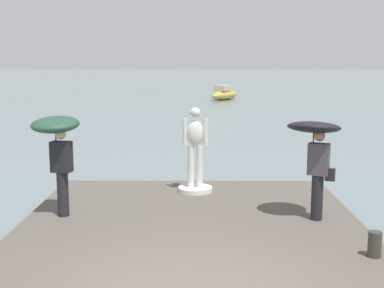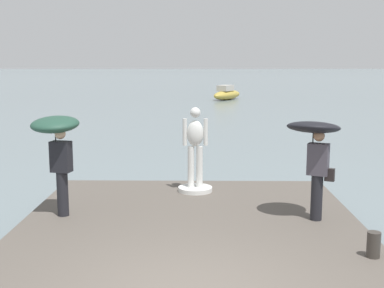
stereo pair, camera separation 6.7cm
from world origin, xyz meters
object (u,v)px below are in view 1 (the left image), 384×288
Objects in this scene: mooring_bollard at (375,244)px; boat_mid at (224,94)px; statue_white_figure at (195,158)px; onlooker_left at (57,138)px; onlooker_right at (315,143)px.

mooring_bollard is 0.09× the size of boat_mid.
statue_white_figure is 4.91m from mooring_bollard.
onlooker_left is at bearing -98.23° from boat_mid.
boat_mid reaches higher than mooring_bollard.
mooring_bollard is 38.09m from boat_mid.
statue_white_figure is 0.99× the size of onlooker_left.
statue_white_figure reaches higher than onlooker_right.
mooring_bollard is at bearing -89.64° from boat_mid.
onlooker_right is 0.43× the size of boat_mid.
boat_mid is at bearing 89.56° from onlooker_right.
boat_mid is at bearing 90.36° from mooring_bollard.
mooring_bollard is at bearing -55.10° from statue_white_figure.
statue_white_figure reaches higher than mooring_bollard.
boat_mid is (-0.24, 38.09, -0.09)m from mooring_bollard.
onlooker_right reaches higher than mooring_bollard.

